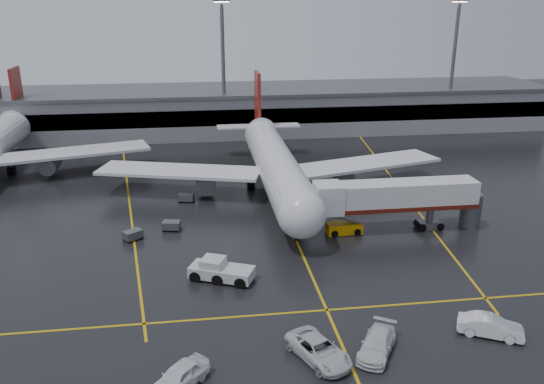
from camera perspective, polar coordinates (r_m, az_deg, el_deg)
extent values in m
plane|color=black|center=(68.58, 1.43, -2.53)|extent=(220.00, 220.00, 0.00)
cube|color=gold|center=(68.57, 1.43, -2.52)|extent=(0.25, 90.00, 0.02)
cube|color=gold|center=(49.23, 5.65, -11.99)|extent=(60.00, 0.25, 0.02)
cube|color=gold|center=(77.71, -14.52, -0.48)|extent=(9.99, 69.35, 0.02)
cube|color=gold|center=(82.21, 12.76, 0.75)|extent=(7.57, 69.64, 0.02)
cube|color=gray|center=(113.34, -2.51, 8.36)|extent=(120.00, 18.00, 8.00)
cube|color=black|center=(104.65, -2.05, 7.72)|extent=(120.00, 0.40, 3.00)
cube|color=#595B60|center=(112.60, -2.55, 10.51)|extent=(122.00, 19.00, 0.60)
cylinder|color=#595B60|center=(105.73, -5.02, 12.18)|extent=(0.70, 0.70, 25.00)
cube|color=#595B60|center=(104.93, -5.23, 19.07)|extent=(3.00, 1.20, 0.50)
cube|color=#FFE5B2|center=(104.93, -5.23, 18.91)|extent=(2.60, 0.90, 0.20)
cylinder|color=#595B60|center=(117.03, 18.08, 12.01)|extent=(0.70, 0.70, 25.00)
cube|color=#595B60|center=(116.31, 18.76, 18.21)|extent=(3.00, 1.20, 0.50)
cube|color=#FFE5B2|center=(116.31, 18.74, 18.06)|extent=(2.60, 0.90, 0.20)
cylinder|color=silver|center=(74.66, 0.46, 2.73)|extent=(5.20, 36.00, 5.20)
sphere|color=silver|center=(57.88, 3.06, -2.32)|extent=(5.20, 5.20, 5.20)
cone|color=silver|center=(94.68, -1.40, 6.67)|extent=(4.94, 8.00, 4.94)
cube|color=maroon|center=(94.71, -1.49, 9.70)|extent=(0.50, 5.50, 8.50)
cube|color=silver|center=(94.63, -1.40, 6.79)|extent=(14.00, 3.00, 0.25)
cube|color=silver|center=(76.11, -9.50, 2.16)|extent=(22.80, 11.83, 0.40)
cube|color=silver|center=(79.61, 9.56, 2.92)|extent=(22.80, 11.83, 0.40)
cylinder|color=#595B60|center=(75.55, -6.80, 1.04)|extent=(2.60, 4.50, 2.60)
cylinder|color=#595B60|center=(78.14, 7.26, 1.64)|extent=(2.60, 4.50, 2.60)
cylinder|color=#595B60|center=(61.83, 2.48, -4.06)|extent=(0.56, 0.56, 2.00)
cylinder|color=#595B60|center=(78.09, -2.19, 1.01)|extent=(0.56, 0.56, 2.00)
cylinder|color=#595B60|center=(78.95, 2.44, 1.21)|extent=(0.56, 0.56, 2.00)
cylinder|color=black|center=(62.05, 2.47, -4.53)|extent=(0.40, 1.10, 1.10)
cylinder|color=black|center=(78.23, -2.18, 0.70)|extent=(1.00, 1.40, 1.40)
cylinder|color=black|center=(79.09, 2.43, 0.90)|extent=(1.00, 1.40, 1.40)
cone|color=silver|center=(110.43, -24.54, 6.77)|extent=(4.94, 8.00, 4.94)
cube|color=maroon|center=(110.57, -24.76, 9.35)|extent=(0.50, 5.50, 8.50)
cube|color=silver|center=(110.39, -24.56, 6.87)|extent=(14.00, 3.00, 0.25)
cube|color=silver|center=(89.56, -19.65, 3.88)|extent=(22.80, 11.83, 0.40)
cylinder|color=#595B60|center=(89.77, -21.86, 2.72)|extent=(2.60, 4.50, 2.60)
cylinder|color=#595B60|center=(93.61, -25.25, 2.25)|extent=(0.56, 0.56, 2.00)
cylinder|color=black|center=(93.73, -25.21, 1.99)|extent=(1.00, 1.40, 1.40)
cube|color=silver|center=(64.62, 12.89, -0.26)|extent=(18.00, 3.20, 3.00)
cube|color=#51150C|center=(65.05, 12.81, -1.34)|extent=(18.00, 3.30, 0.50)
cube|color=silver|center=(62.24, 5.81, -0.62)|extent=(3.00, 3.40, 3.30)
cylinder|color=#595B60|center=(67.10, 15.91, -2.43)|extent=(0.80, 0.80, 3.00)
cube|color=#595B60|center=(67.48, 15.83, -3.26)|extent=(2.60, 1.60, 0.90)
cylinder|color=#595B60|center=(69.05, 19.76, -1.78)|extent=(2.40, 2.40, 4.00)
cylinder|color=black|center=(67.06, 14.97, -3.32)|extent=(0.90, 1.80, 0.90)
cylinder|color=black|center=(67.92, 16.68, -3.20)|extent=(0.90, 1.80, 0.90)
cube|color=#BCBCBF|center=(53.70, -5.19, -8.19)|extent=(6.57, 4.70, 1.05)
cube|color=#BCBCBF|center=(53.60, -6.10, -7.23)|extent=(2.76, 2.76, 0.87)
cube|color=black|center=(53.60, -6.10, -7.23)|extent=(2.48, 2.48, 0.78)
cylinder|color=black|center=(54.63, -7.42, -8.14)|extent=(2.09, 2.85, 1.13)
cylinder|color=black|center=(53.84, -5.18, -8.48)|extent=(2.09, 2.85, 1.13)
cylinder|color=black|center=(53.14, -2.87, -8.82)|extent=(2.09, 2.85, 1.13)
cube|color=orange|center=(64.19, 7.43, -3.68)|extent=(4.10, 1.85, 1.23)
cube|color=#595B60|center=(63.75, 7.47, -2.70)|extent=(3.93, 1.17, 1.41)
cylinder|color=black|center=(63.93, 6.26, -4.00)|extent=(0.86, 1.94, 0.78)
cylinder|color=black|center=(64.71, 8.55, -3.81)|extent=(0.86, 1.94, 0.78)
imported|color=silver|center=(42.96, 4.82, -15.87)|extent=(4.92, 6.42, 1.62)
imported|color=silver|center=(44.21, 10.77, -15.09)|extent=(4.67, 5.72, 1.56)
imported|color=white|center=(48.59, 21.56, -12.73)|extent=(5.30, 3.85, 1.66)
imported|color=white|center=(40.77, -9.54, -18.24)|extent=(4.80, 5.01, 1.69)
cube|color=#595B60|center=(65.39, -10.31, -3.36)|extent=(2.21, 1.65, 0.90)
cylinder|color=black|center=(65.30, -11.06, -3.89)|extent=(0.40, 0.20, 0.40)
cylinder|color=black|center=(64.94, -9.69, -3.94)|extent=(0.40, 0.20, 0.40)
cylinder|color=black|center=(66.19, -10.86, -3.55)|extent=(0.40, 0.20, 0.40)
cylinder|color=black|center=(65.84, -9.51, -3.59)|extent=(0.40, 0.20, 0.40)
cube|color=#595B60|center=(63.79, -14.14, -4.25)|extent=(2.38, 2.24, 0.90)
cylinder|color=black|center=(63.22, -14.49, -4.97)|extent=(0.40, 0.20, 0.40)
cylinder|color=black|center=(63.94, -13.26, -4.57)|extent=(0.40, 0.20, 0.40)
cylinder|color=black|center=(64.02, -14.95, -4.69)|extent=(0.40, 0.20, 0.40)
cylinder|color=black|center=(64.74, -13.73, -4.31)|extent=(0.40, 0.20, 0.40)
cube|color=#595B60|center=(74.18, -8.82, -0.50)|extent=(2.21, 1.66, 0.90)
cylinder|color=black|center=(74.05, -9.48, -0.97)|extent=(0.40, 0.20, 0.40)
cylinder|color=black|center=(73.72, -8.27, -0.99)|extent=(0.40, 0.20, 0.40)
cylinder|color=black|center=(74.96, -9.32, -0.70)|extent=(0.40, 0.20, 0.40)
cylinder|color=black|center=(74.64, -8.12, -0.73)|extent=(0.40, 0.20, 0.40)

